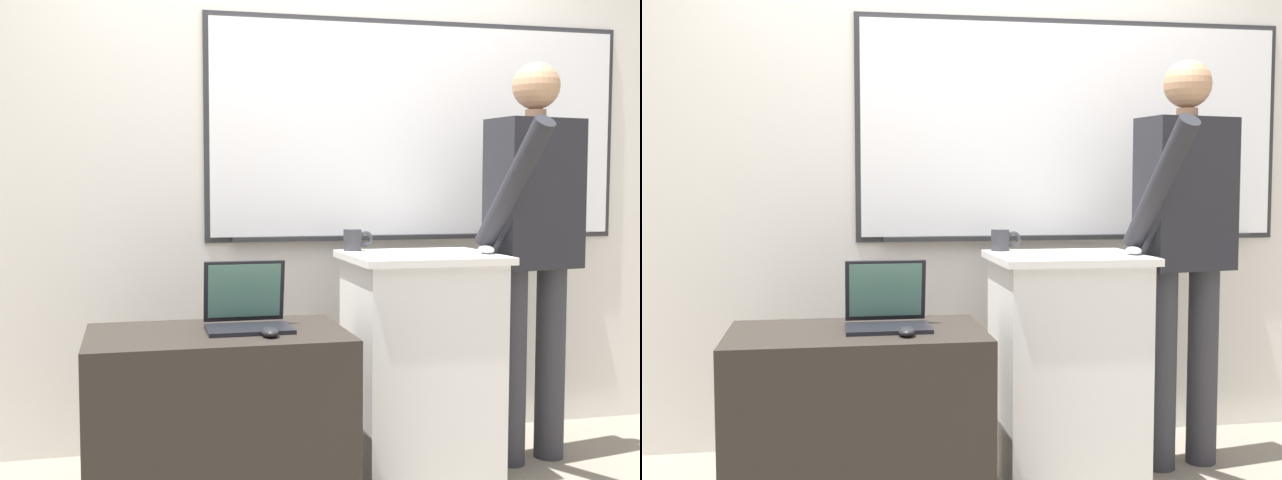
# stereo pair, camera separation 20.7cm
# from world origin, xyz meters

# --- Properties ---
(back_wall) EXTENTS (6.40, 0.17, 2.82)m
(back_wall) POSITION_xyz_m (0.02, 1.14, 1.41)
(back_wall) COLOR silver
(back_wall) RESTS_ON ground_plane
(lectern_podium) EXTENTS (0.62, 0.54, 0.93)m
(lectern_podium) POSITION_xyz_m (0.41, 0.54, 0.47)
(lectern_podium) COLOR silver
(lectern_podium) RESTS_ON ground_plane
(side_desk) EXTENTS (0.94, 0.58, 0.69)m
(side_desk) POSITION_xyz_m (-0.47, 0.30, 0.34)
(side_desk) COLOR #28231E
(side_desk) RESTS_ON ground_plane
(person_presenter) EXTENTS (0.55, 0.60, 1.75)m
(person_presenter) POSITION_xyz_m (0.94, 0.56, 1.00)
(person_presenter) COLOR #333338
(person_presenter) RESTS_ON ground_plane
(laptop) EXTENTS (0.31, 0.26, 0.25)m
(laptop) POSITION_xyz_m (-0.35, 0.35, 0.76)
(laptop) COLOR black
(laptop) RESTS_ON side_desk
(wireless_keyboard) EXTENTS (0.44, 0.13, 0.02)m
(wireless_keyboard) POSITION_xyz_m (0.40, 0.48, 0.94)
(wireless_keyboard) COLOR beige
(wireless_keyboard) RESTS_ON lectern_podium
(computer_mouse_by_laptop) EXTENTS (0.06, 0.10, 0.03)m
(computer_mouse_by_laptop) POSITION_xyz_m (-0.30, 0.16, 0.70)
(computer_mouse_by_laptop) COLOR black
(computer_mouse_by_laptop) RESTS_ON side_desk
(computer_mouse_by_keyboard) EXTENTS (0.06, 0.10, 0.03)m
(computer_mouse_by_keyboard) POSITION_xyz_m (0.67, 0.47, 0.95)
(computer_mouse_by_keyboard) COLOR #BCBCC1
(computer_mouse_by_keyboard) RESTS_ON lectern_podium
(coffee_mug) EXTENTS (0.13, 0.08, 0.09)m
(coffee_mug) POSITION_xyz_m (0.17, 0.74, 0.98)
(coffee_mug) COLOR #333338
(coffee_mug) RESTS_ON lectern_podium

